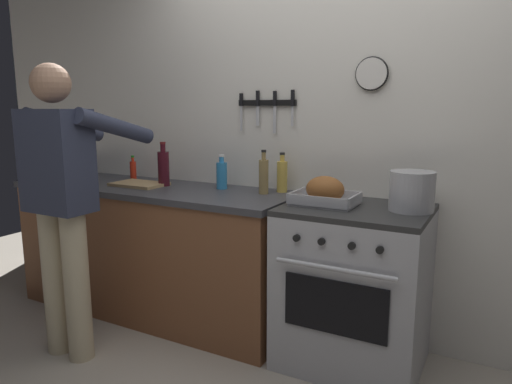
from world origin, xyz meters
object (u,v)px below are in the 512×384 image
object	(u,v)px
bottle_vinegar	(264,176)
bottle_cooking_oil	(282,176)
person_cook	(62,194)
bottle_hot_sauce	(133,170)
stove	(353,286)
roasting_pan	(325,192)
bottle_wine_red	(164,168)
stock_pot	(412,191)
bottle_dish_soap	(222,175)
cutting_board	(139,184)

from	to	relation	value
bottle_vinegar	bottle_cooking_oil	bearing A→B (deg)	55.14
person_cook	bottle_hot_sauce	world-z (taller)	person_cook
stove	person_cook	bearing A→B (deg)	-155.18
roasting_pan	bottle_wine_red	xyz separation A→B (m)	(-1.18, 0.07, 0.06)
stove	bottle_cooking_oil	world-z (taller)	bottle_cooking_oil
stock_pot	bottle_dish_soap	size ratio (longest dim) A/B	1.01
bottle_cooking_oil	bottle_wine_red	bearing A→B (deg)	-168.41
person_cook	stock_pot	size ratio (longest dim) A/B	7.27
stock_pot	bottle_wine_red	distance (m)	1.63
roasting_pan	cutting_board	bearing A→B (deg)	-179.85
stove	roasting_pan	world-z (taller)	roasting_pan
bottle_hot_sauce	bottle_dish_soap	bearing A→B (deg)	0.05
person_cook	bottle_hot_sauce	xyz separation A→B (m)	(-0.24, 0.82, 0.02)
bottle_wine_red	bottle_dish_soap	xyz separation A→B (m)	(0.41, 0.09, -0.03)
bottle_dish_soap	bottle_cooking_oil	bearing A→B (deg)	11.20
cutting_board	bottle_wine_red	bearing A→B (deg)	25.51
stove	stock_pot	xyz separation A→B (m)	(0.27, 0.05, 0.55)
cutting_board	bottle_wine_red	world-z (taller)	bottle_wine_red
stove	bottle_wine_red	bearing A→B (deg)	177.71
roasting_pan	stock_pot	size ratio (longest dim) A/B	1.54
stock_pot	stove	bearing A→B (deg)	-170.05
stove	bottle_dish_soap	distance (m)	1.10
stove	bottle_dish_soap	size ratio (longest dim) A/B	3.98
bottle_wine_red	roasting_pan	bearing A→B (deg)	-3.44
bottle_wine_red	bottle_dish_soap	bearing A→B (deg)	11.96
stock_pot	bottle_dish_soap	xyz separation A→B (m)	(-1.22, 0.09, -0.01)
stove	person_cook	xyz separation A→B (m)	(-1.47, -0.68, 0.50)
person_cook	bottle_cooking_oil	size ratio (longest dim) A/B	6.62
roasting_pan	bottle_vinegar	distance (m)	0.47
roasting_pan	cutting_board	world-z (taller)	roasting_pan
stock_pot	bottle_cooking_oil	size ratio (longest dim) A/B	0.91
bottle_hot_sauce	person_cook	bearing A→B (deg)	-73.46
bottle_cooking_oil	stock_pot	bearing A→B (deg)	-11.90
person_cook	bottle_vinegar	size ratio (longest dim) A/B	6.09
person_cook	roasting_pan	distance (m)	1.46
person_cook	bottle_wine_red	bearing A→B (deg)	1.44
stove	stock_pot	world-z (taller)	stock_pot
bottle_cooking_oil	bottle_hot_sauce	distance (m)	1.17
bottle_cooking_oil	bottle_dish_soap	bearing A→B (deg)	-168.80
bottle_cooking_oil	bottle_hot_sauce	bearing A→B (deg)	-176.09
stove	cutting_board	distance (m)	1.58
bottle_cooking_oil	bottle_vinegar	bearing A→B (deg)	-124.86
stove	bottle_hot_sauce	size ratio (longest dim) A/B	4.94
cutting_board	person_cook	bearing A→B (deg)	-86.33
stove	bottle_cooking_oil	bearing A→B (deg)	157.98
cutting_board	bottle_vinegar	distance (m)	0.91
person_cook	stock_pot	xyz separation A→B (m)	(1.75, 0.73, 0.05)
person_cook	bottle_hot_sauce	bearing A→B (deg)	26.80
stock_pot	bottle_vinegar	xyz separation A→B (m)	(-0.89, 0.06, 0.01)
cutting_board	bottle_hot_sauce	world-z (taller)	bottle_hot_sauce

